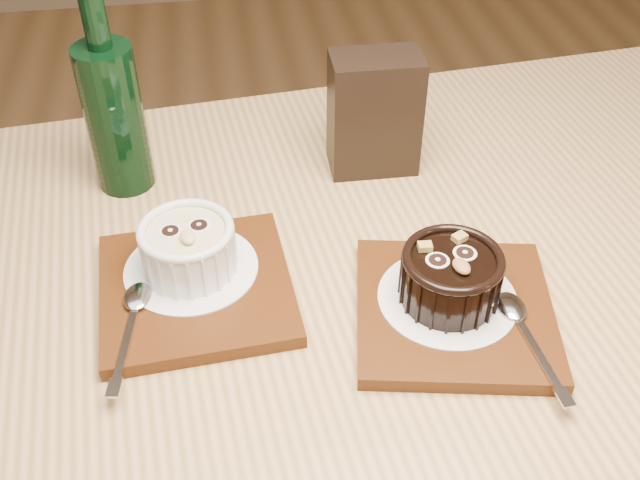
# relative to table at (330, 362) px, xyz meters

# --- Properties ---
(table) EXTENTS (1.27, 0.91, 0.75)m
(table) POSITION_rel_table_xyz_m (0.00, 0.00, 0.00)
(table) COLOR olive
(table) RESTS_ON ground
(tray_left) EXTENTS (0.19, 0.19, 0.01)m
(tray_left) POSITION_rel_table_xyz_m (-0.13, 0.03, 0.10)
(tray_left) COLOR #4E260D
(tray_left) RESTS_ON table
(doily_left) EXTENTS (0.13, 0.13, 0.00)m
(doily_left) POSITION_rel_table_xyz_m (-0.13, 0.05, 0.11)
(doily_left) COLOR white
(doily_left) RESTS_ON tray_left
(ramekin_white) EXTENTS (0.09, 0.09, 0.05)m
(ramekin_white) POSITION_rel_table_xyz_m (-0.13, 0.05, 0.14)
(ramekin_white) COLOR white
(ramekin_white) RESTS_ON doily_left
(spoon_left) EXTENTS (0.05, 0.14, 0.01)m
(spoon_left) POSITION_rel_table_xyz_m (-0.19, -0.02, 0.11)
(spoon_left) COLOR silver
(spoon_left) RESTS_ON tray_left
(tray_right) EXTENTS (0.21, 0.21, 0.01)m
(tray_right) POSITION_rel_table_xyz_m (0.11, -0.04, 0.10)
(tray_right) COLOR #4E260D
(tray_right) RESTS_ON table
(doily_right) EXTENTS (0.13, 0.13, 0.00)m
(doily_right) POSITION_rel_table_xyz_m (0.10, -0.03, 0.11)
(doily_right) COLOR white
(doily_right) RESTS_ON tray_right
(ramekin_dark) EXTENTS (0.09, 0.09, 0.06)m
(ramekin_dark) POSITION_rel_table_xyz_m (0.10, -0.03, 0.14)
(ramekin_dark) COLOR black
(ramekin_dark) RESTS_ON doily_right
(spoon_right) EXTENTS (0.04, 0.14, 0.01)m
(spoon_right) POSITION_rel_table_xyz_m (0.16, -0.09, 0.11)
(spoon_right) COLOR silver
(spoon_right) RESTS_ON tray_right
(condiment_stand) EXTENTS (0.10, 0.06, 0.14)m
(condiment_stand) POSITION_rel_table_xyz_m (0.08, 0.22, 0.16)
(condiment_stand) COLOR black
(condiment_stand) RESTS_ON table
(green_bottle) EXTENTS (0.06, 0.06, 0.24)m
(green_bottle) POSITION_rel_table_xyz_m (-0.20, 0.23, 0.18)
(green_bottle) COLOR black
(green_bottle) RESTS_ON table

